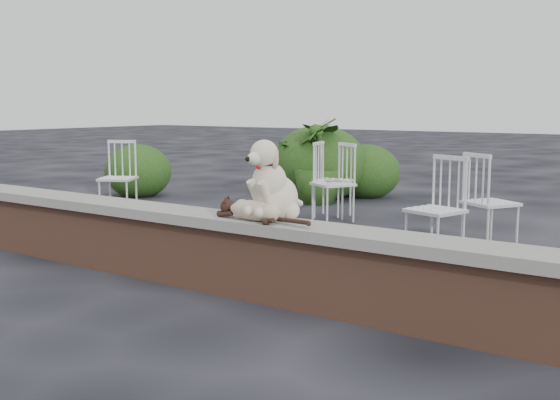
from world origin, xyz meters
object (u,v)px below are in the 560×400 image
Objects in this scene: dog at (276,179)px; cat at (255,209)px; chair_e at (333,180)px; chair_a at (118,177)px; potted_plant_b at (318,161)px; potted_plant_a at (314,161)px; chair_c at (491,201)px; chair_d at (435,209)px; chair_b at (333,183)px.

dog is 0.60× the size of cat.
dog is 0.62× the size of chair_e.
potted_plant_b is (1.67, 2.21, 0.14)m from chair_a.
potted_plant_a is at bearing 26.90° from chair_e.
cat is 2.82m from chair_c.
chair_a is 2.94m from potted_plant_a.
potted_plant_b reaches higher than potted_plant_a.
potted_plant_a reaches higher than chair_a.
potted_plant_b reaches higher than chair_d.
chair_c is at bearing -28.66° from potted_plant_b.
chair_c is at bearing -31.55° from potted_plant_a.
cat is 1.04× the size of chair_d.
chair_e is 2.33m from chair_c.
chair_e is 1.16m from potted_plant_b.
cat is at bearing -108.15° from dog.
dog reaches higher than chair_b.
dog reaches higher than chair_d.
chair_d is 2.45m from chair_e.
dog is 3.30m from chair_b.
potted_plant_a is (-3.27, 2.01, 0.09)m from chair_c.
chair_c is at bearing 87.86° from chair_d.
chair_b is at bearing 120.74° from cat.
chair_e is 2.77m from chair_a.
chair_a is at bearing -127.75° from chair_b.
dog is at bearing 104.60° from chair_c.
chair_c and chair_a have the same top height.
chair_d is (0.58, 1.93, -0.19)m from cat.
chair_d is 4.08m from potted_plant_a.
dog is 0.48× the size of potted_plant_b.
dog is 0.52× the size of potted_plant_a.
chair_d is 2.17m from chair_b.
cat is at bearing -89.26° from chair_d.
chair_e is (-0.16, 0.27, 0.00)m from chair_b.
chair_c is at bearing -20.81° from chair_a.
chair_a is (-3.79, 2.09, -0.19)m from cat.
dog reaches higher than chair_e.
potted_plant_a is (-2.43, 4.69, -0.10)m from cat.
potted_plant_b is at bearing 27.65° from chair_e.
potted_plant_b is at bearing 127.82° from dog.
potted_plant_b is (-0.76, 0.87, 0.14)m from chair_e.
cat is 5.29m from potted_plant_a.
chair_c is 0.77× the size of potted_plant_b.
chair_d is at bearing -41.28° from potted_plant_b.
cat is at bearing -39.50° from chair_b.
potted_plant_a is (-2.51, 4.54, -0.31)m from dog.
chair_b is 0.77× the size of potted_plant_b.
dog reaches higher than cat.
dog is at bearing 71.85° from cat.
chair_d reaches higher than cat.
chair_d is at bearing -42.52° from potted_plant_a.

